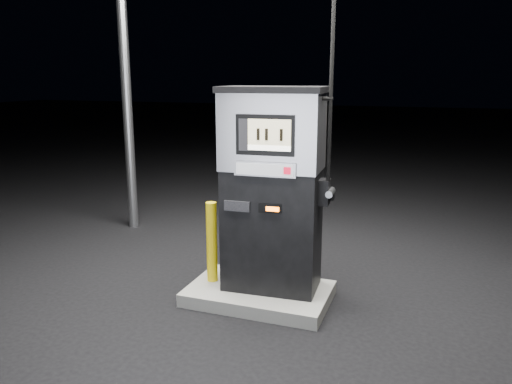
% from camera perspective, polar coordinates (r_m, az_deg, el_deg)
% --- Properties ---
extents(ground, '(80.00, 80.00, 0.00)m').
position_cam_1_polar(ground, '(5.90, 0.35, -12.20)').
color(ground, black).
rests_on(ground, ground).
extents(pump_island, '(1.60, 1.00, 0.15)m').
position_cam_1_polar(pump_island, '(5.86, 0.35, -11.53)').
color(pump_island, gray).
rests_on(pump_island, ground).
extents(fuel_dispenser, '(1.26, 0.74, 4.70)m').
position_cam_1_polar(fuel_dispenser, '(5.51, 1.92, 0.45)').
color(fuel_dispenser, black).
rests_on(fuel_dispenser, pump_island).
extents(bollard_left, '(0.14, 0.14, 0.95)m').
position_cam_1_polar(bollard_left, '(5.88, -5.07, -5.72)').
color(bollard_left, yellow).
rests_on(bollard_left, pump_island).
extents(bollard_right, '(0.14, 0.14, 0.94)m').
position_cam_1_polar(bollard_right, '(5.46, 6.07, -7.35)').
color(bollard_right, yellow).
rests_on(bollard_right, pump_island).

